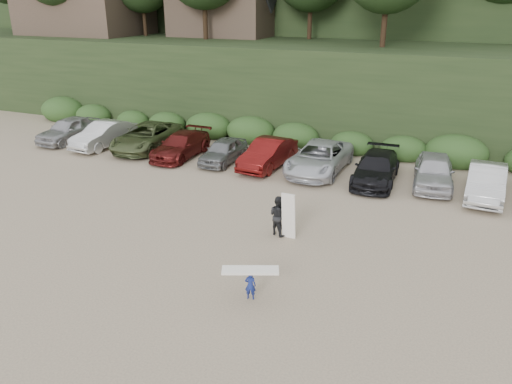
% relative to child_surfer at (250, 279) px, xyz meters
% --- Properties ---
extents(ground, '(120.00, 120.00, 0.00)m').
position_rel_child_surfer_xyz_m(ground, '(-1.84, 2.72, -0.74)').
color(ground, tan).
rests_on(ground, ground).
extents(parked_cars, '(39.58, 6.18, 1.63)m').
position_rel_child_surfer_xyz_m(parked_cars, '(-0.56, 12.73, 0.04)').
color(parked_cars, '#9E9FA3').
rests_on(parked_cars, ground).
extents(child_surfer, '(1.87, 1.16, 1.09)m').
position_rel_child_surfer_xyz_m(child_surfer, '(0.00, 0.00, 0.00)').
color(child_surfer, navy).
rests_on(child_surfer, ground).
extents(adult_surfer, '(1.30, 0.90, 1.98)m').
position_rel_child_surfer_xyz_m(adult_surfer, '(-0.78, 4.73, 0.11)').
color(adult_surfer, black).
rests_on(adult_surfer, ground).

